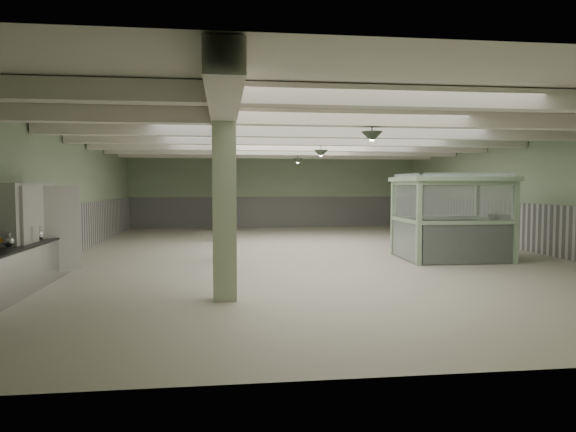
{
  "coord_description": "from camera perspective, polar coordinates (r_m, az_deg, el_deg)",
  "views": [
    {
      "loc": [
        -2.52,
        -15.23,
        2.06
      ],
      "look_at": [
        -0.92,
        -2.54,
        1.3
      ],
      "focal_mm": 32.0,
      "sensor_mm": 36.0,
      "label": 1
    }
  ],
  "objects": [
    {
      "name": "floor",
      "position": [
        15.58,
        2.18,
        -4.2
      ],
      "size": [
        20.0,
        20.0,
        0.0
      ],
      "primitive_type": "plane",
      "color": "beige",
      "rests_on": "ground"
    },
    {
      "name": "ceiling",
      "position": [
        15.52,
        2.21,
        9.09
      ],
      "size": [
        14.0,
        20.0,
        0.02
      ],
      "primitive_type": "cube",
      "color": "silver",
      "rests_on": "wall_back"
    },
    {
      "name": "wall_back",
      "position": [
        25.36,
        -1.5,
        2.82
      ],
      "size": [
        14.0,
        0.02,
        3.6
      ],
      "primitive_type": "cube",
      "color": "#A2BB95",
      "rests_on": "floor"
    },
    {
      "name": "wall_front",
      "position": [
        5.82,
        18.49,
        0.64
      ],
      "size": [
        14.0,
        0.02,
        3.6
      ],
      "primitive_type": "cube",
      "color": "#A2BB95",
      "rests_on": "floor"
    },
    {
      "name": "wall_left",
      "position": [
        15.88,
        -23.6,
        2.18
      ],
      "size": [
        0.02,
        20.0,
        3.6
      ],
      "primitive_type": "cube",
      "color": "#A2BB95",
      "rests_on": "floor"
    },
    {
      "name": "wall_right",
      "position": [
        17.97,
        24.82,
        2.26
      ],
      "size": [
        0.02,
        20.0,
        3.6
      ],
      "primitive_type": "cube",
      "color": "#A2BB95",
      "rests_on": "floor"
    },
    {
      "name": "wainscot_left",
      "position": [
        15.93,
        -23.43,
        -1.6
      ],
      "size": [
        0.05,
        19.9,
        1.5
      ],
      "primitive_type": "cube",
      "color": "silver",
      "rests_on": "floor"
    },
    {
      "name": "wainscot_right",
      "position": [
        18.0,
        24.66,
        -1.08
      ],
      "size": [
        0.05,
        19.9,
        1.5
      ],
      "primitive_type": "cube",
      "color": "silver",
      "rests_on": "floor"
    },
    {
      "name": "wainscot_back",
      "position": [
        25.37,
        -1.49,
        0.45
      ],
      "size": [
        13.9,
        0.05,
        1.5
      ],
      "primitive_type": "cube",
      "color": "silver",
      "rests_on": "floor"
    },
    {
      "name": "girder",
      "position": [
        15.29,
        -7.18,
        8.33
      ],
      "size": [
        0.45,
        19.9,
        0.4
      ],
      "primitive_type": "cube",
      "color": "white",
      "rests_on": "ceiling"
    },
    {
      "name": "beam_a",
      "position": [
        8.25,
        10.97,
        12.82
      ],
      "size": [
        13.9,
        0.35,
        0.32
      ],
      "primitive_type": "cube",
      "color": "white",
      "rests_on": "ceiling"
    },
    {
      "name": "beam_b",
      "position": [
        10.63,
        6.69,
        10.72
      ],
      "size": [
        13.9,
        0.35,
        0.32
      ],
      "primitive_type": "cube",
      "color": "white",
      "rests_on": "ceiling"
    },
    {
      "name": "beam_c",
      "position": [
        13.05,
        4.02,
        9.37
      ],
      "size": [
        13.9,
        0.35,
        0.32
      ],
      "primitive_type": "cube",
      "color": "white",
      "rests_on": "ceiling"
    },
    {
      "name": "beam_d",
      "position": [
        15.5,
        2.21,
        8.43
      ],
      "size": [
        13.9,
        0.35,
        0.32
      ],
      "primitive_type": "cube",
      "color": "white",
      "rests_on": "ceiling"
    },
    {
      "name": "beam_e",
      "position": [
        17.96,
        0.89,
        7.75
      ],
      "size": [
        13.9,
        0.35,
        0.32
      ],
      "primitive_type": "cube",
      "color": "white",
      "rests_on": "ceiling"
    },
    {
      "name": "beam_f",
      "position": [
        20.44,
        -0.1,
        7.22
      ],
      "size": [
        13.9,
        0.35,
        0.32
      ],
      "primitive_type": "cube",
      "color": "white",
      "rests_on": "ceiling"
    },
    {
      "name": "beam_g",
      "position": [
        22.91,
        -0.88,
        6.81
      ],
      "size": [
        13.9,
        0.35,
        0.32
      ],
      "primitive_type": "cube",
      "color": "white",
      "rests_on": "ceiling"
    },
    {
      "name": "column_a",
      "position": [
        9.24,
        -7.08,
        1.75
      ],
      "size": [
        0.42,
        0.42,
        3.6
      ],
      "primitive_type": "cube",
      "color": "beige",
      "rests_on": "floor"
    },
    {
      "name": "column_b",
      "position": [
        14.24,
        -7.13,
        2.33
      ],
      "size": [
        0.42,
        0.42,
        3.6
      ],
      "primitive_type": "cube",
      "color": "beige",
      "rests_on": "floor"
    },
    {
      "name": "column_c",
      "position": [
        19.24,
        -7.15,
        2.6
      ],
      "size": [
        0.42,
        0.42,
        3.6
      ],
      "primitive_type": "cube",
      "color": "beige",
      "rests_on": "floor"
    },
    {
      "name": "column_d",
      "position": [
        23.24,
        -7.16,
        2.74
      ],
      "size": [
        0.42,
        0.42,
        3.6
      ],
      "primitive_type": "cube",
      "color": "beige",
      "rests_on": "floor"
    },
    {
      "name": "pendant_front",
      "position": [
        10.72,
        9.31,
        8.65
      ],
      "size": [
        0.44,
        0.44,
        0.22
      ],
      "primitive_type": "cone",
      "rotation": [
        3.14,
        0.0,
        0.0
      ],
      "color": "#2E3B2C",
      "rests_on": "ceiling"
    },
    {
      "name": "pendant_mid",
      "position": [
        16.05,
        3.68,
        6.93
      ],
      "size": [
        0.44,
        0.44,
        0.22
      ],
      "primitive_type": "cone",
      "rotation": [
        3.14,
        0.0,
        0.0
      ],
      "color": "#2E3B2C",
      "rests_on": "ceiling"
    },
    {
      "name": "pendant_back",
      "position": [
        20.98,
        1.09,
        6.11
      ],
      "size": [
        0.44,
        0.44,
        0.22
      ],
      "primitive_type": "cone",
      "rotation": [
        3.14,
        0.0,
        0.0
      ],
      "color": "#2E3B2C",
      "rests_on": "ceiling"
    },
    {
      "name": "prep_counter",
      "position": [
        11.7,
        -27.32,
        -4.84
      ],
      "size": [
        0.84,
        4.81,
        0.91
      ],
      "color": "#B2B3B7",
      "rests_on": "floor"
    },
    {
      "name": "pitcher_near",
      "position": [
        11.95,
        -25.98,
        -1.79
      ],
      "size": [
        0.27,
        0.29,
        0.3
      ],
      "primitive_type": null,
      "rotation": [
        0.0,
        0.0,
        -0.36
      ],
      "color": "#B2B3B7",
      "rests_on": "prep_counter"
    },
    {
      "name": "pitcher_far",
      "position": [
        10.9,
        -28.58,
        -2.39
      ],
      "size": [
        0.26,
        0.27,
        0.28
      ],
      "primitive_type": null,
      "rotation": [
        0.0,
        0.0,
        0.36
      ],
      "color": "#B2B3B7",
      "rests_on": "prep_counter"
    },
    {
      "name": "orange_bowl",
      "position": [
        11.04,
        -28.98,
        -2.81
      ],
      "size": [
        0.36,
        0.36,
        0.1
      ],
      "primitive_type": "cylinder",
      "rotation": [
        0.0,
        0.0,
        -0.41
      ],
      "color": "#B2B2B7",
      "rests_on": "prep_counter"
    },
    {
      "name": "walkin_cooler",
      "position": [
        12.01,
        -27.17,
        -1.99
      ],
      "size": [
        1.04,
        2.21,
        2.02
      ],
      "color": "silver",
      "rests_on": "floor"
    },
    {
      "name": "guard_booth",
      "position": [
        15.03,
        17.64,
        1.49
      ],
      "size": [
        2.93,
        2.5,
        2.39
      ],
      "rotation": [
        0.0,
        0.0,
        -0.03
      ],
      "color": "#A0C099",
      "rests_on": "floor"
    },
    {
      "name": "filing_cabinet",
      "position": [
        15.71,
        22.34,
        -2.08
      ],
      "size": [
        0.52,
        0.65,
        1.26
      ],
      "primitive_type": "cube",
      "rotation": [
        0.0,
        0.0,
        -0.21
      ],
      "color": "#5C5E4E",
      "rests_on": "floor"
    }
  ]
}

